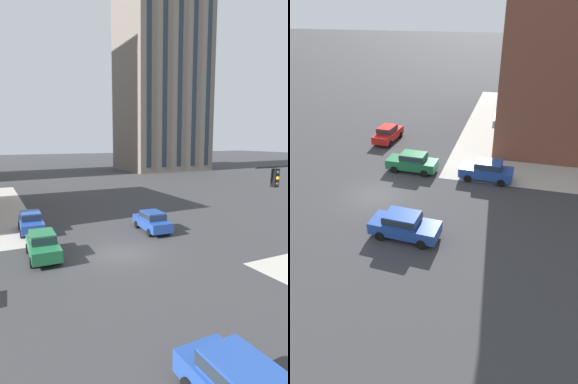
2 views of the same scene
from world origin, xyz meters
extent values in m
plane|color=#38383A|center=(0.00, 0.00, 0.00)|extent=(320.00, 320.00, 0.00)
cube|color=#23479E|center=(-4.71, 7.92, 0.70)|extent=(1.95, 4.47, 0.76)
cube|color=#23479E|center=(-4.70, 8.07, 1.38)|extent=(1.59, 2.18, 0.60)
cube|color=#232D38|center=(-4.70, 8.07, 1.38)|extent=(1.63, 2.27, 0.40)
cylinder|color=black|center=(-3.93, 6.52, 0.32)|extent=(0.25, 0.65, 0.64)
cylinder|color=black|center=(-5.60, 6.59, 0.32)|extent=(0.25, 0.65, 0.64)
cylinder|color=black|center=(-3.81, 9.24, 0.32)|extent=(0.25, 0.65, 0.64)
cylinder|color=black|center=(-5.48, 9.32, 0.32)|extent=(0.25, 0.65, 0.64)
cube|color=#23479E|center=(4.33, 3.83, 0.70)|extent=(2.02, 4.50, 0.76)
cube|color=#23479E|center=(4.32, 3.68, 1.38)|extent=(1.62, 2.20, 0.60)
cube|color=#232D38|center=(4.32, 3.68, 1.38)|extent=(1.66, 2.29, 0.40)
cylinder|color=black|center=(3.58, 5.24, 0.32)|extent=(0.26, 0.65, 0.64)
cylinder|color=black|center=(5.25, 5.14, 0.32)|extent=(0.26, 0.65, 0.64)
cylinder|color=black|center=(3.41, 2.52, 0.32)|extent=(0.26, 0.65, 0.64)
cylinder|color=black|center=(5.08, 2.41, 0.32)|extent=(0.26, 0.65, 0.64)
cube|color=#1E6B3D|center=(-4.80, 1.43, 0.70)|extent=(1.91, 4.46, 0.76)
cube|color=#1E6B3D|center=(-4.80, 1.58, 1.38)|extent=(1.57, 2.16, 0.60)
cube|color=#232D38|center=(-4.80, 1.58, 1.38)|extent=(1.61, 2.25, 0.40)
cylinder|color=black|center=(-4.02, 0.04, 0.32)|extent=(0.24, 0.65, 0.64)
cylinder|color=black|center=(-5.69, 0.10, 0.32)|extent=(0.24, 0.65, 0.64)
cylinder|color=black|center=(-3.92, 2.77, 0.32)|extent=(0.24, 0.65, 0.64)
cylinder|color=black|center=(-5.59, 2.83, 0.32)|extent=(0.24, 0.65, 0.64)
cube|color=red|center=(-11.08, -3.22, 0.70)|extent=(4.50, 2.04, 0.76)
cube|color=red|center=(-10.93, -3.23, 1.38)|extent=(2.20, 1.63, 0.60)
cube|color=#232D38|center=(-10.93, -3.23, 1.38)|extent=(2.29, 1.67, 0.40)
cylinder|color=black|center=(-12.50, -3.97, 0.32)|extent=(0.65, 0.26, 0.64)
cylinder|color=black|center=(-12.39, -2.30, 0.32)|extent=(0.65, 0.26, 0.64)
cylinder|color=black|center=(-9.77, -4.14, 0.32)|extent=(0.65, 0.26, 0.64)
cylinder|color=black|center=(-9.67, -2.47, 0.32)|extent=(0.65, 0.26, 0.64)
cube|color=#B7B2A8|center=(-21.23, 7.88, 3.18)|extent=(23.24, 0.24, 0.70)
cube|color=#1E2833|center=(-31.42, 7.96, 5.61)|extent=(1.10, 0.08, 1.50)
cube|color=#1E2833|center=(-27.34, 7.96, 5.61)|extent=(1.10, 0.08, 1.50)
cube|color=#1E2833|center=(-23.27, 7.96, 5.61)|extent=(1.10, 0.08, 1.50)
cube|color=#1E2833|center=(-19.19, 7.96, 5.61)|extent=(1.10, 0.08, 1.50)
cube|color=#1E2833|center=(-15.11, 7.96, 5.61)|extent=(1.10, 0.08, 1.50)
cube|color=#1E2833|center=(-11.04, 7.96, 5.61)|extent=(1.10, 0.08, 1.50)
cube|color=#1E2833|center=(-31.42, 7.96, 9.36)|extent=(1.10, 0.08, 1.50)
cube|color=#1E2833|center=(-27.34, 7.96, 9.36)|extent=(1.10, 0.08, 1.50)
cube|color=#1E2833|center=(-23.27, 7.96, 9.36)|extent=(1.10, 0.08, 1.50)
cube|color=#1E2833|center=(-19.19, 7.96, 9.36)|extent=(1.10, 0.08, 1.50)
cube|color=#1E2833|center=(-15.11, 7.96, 9.36)|extent=(1.10, 0.08, 1.50)
cube|color=#1E2833|center=(-11.04, 7.96, 9.36)|extent=(1.10, 0.08, 1.50)
cube|color=#1E2833|center=(-31.42, 7.96, 13.10)|extent=(1.10, 0.08, 1.50)
cube|color=#1E2833|center=(-27.34, 7.96, 13.10)|extent=(1.10, 0.08, 1.50)
cube|color=#1E2833|center=(-23.27, 7.96, 13.10)|extent=(1.10, 0.08, 1.50)
cube|color=#1E2833|center=(-19.19, 7.96, 13.10)|extent=(1.10, 0.08, 1.50)
cube|color=#1E2833|center=(-15.11, 7.96, 13.10)|extent=(1.10, 0.08, 1.50)
cube|color=#1E2833|center=(-11.04, 7.96, 13.10)|extent=(1.10, 0.08, 1.50)
camera|label=1|loc=(-7.74, -19.06, 7.49)|focal=30.03mm
camera|label=2|loc=(20.15, 9.69, 12.99)|focal=30.78mm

